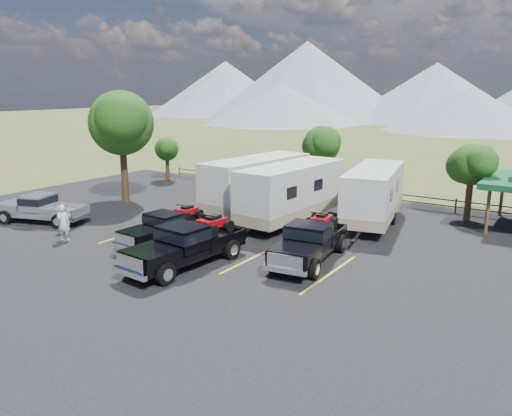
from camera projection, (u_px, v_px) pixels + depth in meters
The scene contains 18 objects.
ground at pixel (165, 275), 21.83m from camera, with size 320.00×320.00×0.00m, color #465122.
asphalt_lot at pixel (209, 256), 24.24m from camera, with size 44.00×34.00×0.04m, color black.
stall_lines at pixel (221, 250), 25.05m from camera, with size 12.12×5.50×0.01m.
tree_big_nw at pixel (121, 123), 34.60m from camera, with size 5.54×5.18×7.84m.
tree_ne_a at pixel (472, 165), 29.90m from camera, with size 3.11×2.92×4.76m.
tree_north at pixel (322, 145), 37.39m from camera, with size 3.46×3.24×5.25m.
tree_nw_small at pixel (167, 149), 43.59m from camera, with size 2.59×2.43×3.85m.
rail_fence at pixel (368, 194), 35.55m from camera, with size 36.12×0.12×1.00m.
mountain_range at pixel (477, 89), 109.74m from camera, with size 209.00×71.00×20.00m.
rig_left at pixel (167, 227), 25.94m from camera, with size 2.18×5.63×1.85m.
rig_center at pixel (187, 244), 22.62m from camera, with size 2.67×6.60×2.15m.
rig_right at pixel (310, 240), 23.25m from camera, with size 2.84×6.38×2.06m.
trailer_left at pixel (257, 185), 32.08m from camera, with size 3.42×10.36×3.58m.
trailer_center at pixel (292, 193), 29.62m from camera, with size 3.11×10.23×3.54m.
trailer_right at pixel (374, 195), 29.46m from camera, with size 4.02×9.72×3.37m.
pickup_silver at pixel (41, 208), 29.95m from camera, with size 6.02×3.57×1.72m.
person_a at pixel (63, 223), 26.36m from camera, with size 0.71×0.47×1.95m, color silver.
person_b at pixel (64, 217), 28.06m from camera, with size 0.81×0.63×1.66m, color gray.
Camera 1 is at (14.73, -14.86, 7.94)m, focal length 35.00 mm.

